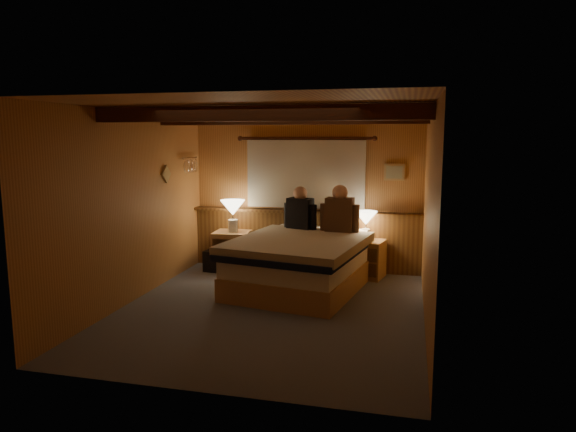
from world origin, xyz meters
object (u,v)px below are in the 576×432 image
(bed, at_px, (301,262))
(nightstand_left, at_px, (232,250))
(person_right, at_px, (340,212))
(lamp_left, at_px, (233,210))
(lamp_right, at_px, (366,220))
(person_left, at_px, (300,211))
(duffel_bag, at_px, (223,260))
(nightstand_right, at_px, (366,259))

(bed, xyz_separation_m, nightstand_left, (-1.28, 0.79, -0.07))
(nightstand_left, bearing_deg, person_right, -9.12)
(lamp_left, bearing_deg, lamp_right, 1.72)
(person_left, relative_size, duffel_bag, 1.16)
(lamp_left, distance_m, person_right, 1.70)
(lamp_left, bearing_deg, duffel_bag, -130.36)
(duffel_bag, bearing_deg, nightstand_left, 61.56)
(nightstand_left, height_order, lamp_right, lamp_right)
(nightstand_left, xyz_separation_m, person_right, (1.71, -0.16, 0.69))
(nightstand_left, bearing_deg, duffel_bag, -128.03)
(duffel_bag, bearing_deg, person_right, 5.48)
(lamp_left, height_order, person_left, person_left)
(bed, relative_size, person_right, 3.30)
(person_left, bearing_deg, person_right, 7.27)
(lamp_left, relative_size, duffel_bag, 0.88)
(lamp_left, distance_m, duffel_bag, 0.81)
(lamp_right, xyz_separation_m, person_left, (-0.97, -0.11, 0.11))
(nightstand_right, bearing_deg, bed, -123.46)
(nightstand_right, relative_size, person_left, 0.90)
(nightstand_left, height_order, person_left, person_left)
(person_right, bearing_deg, duffel_bag, -175.37)
(person_left, height_order, duffel_bag, person_left)
(bed, height_order, nightstand_left, bed)
(lamp_right, bearing_deg, bed, -133.58)
(lamp_left, xyz_separation_m, duffel_bag, (-0.12, -0.15, -0.78))
(lamp_right, bearing_deg, person_left, -173.37)
(bed, height_order, nightstand_right, bed)
(person_right, bearing_deg, bed, -120.10)
(nightstand_right, bearing_deg, lamp_left, -167.38)
(bed, distance_m, person_right, 0.99)
(bed, bearing_deg, lamp_right, 56.42)
(nightstand_left, distance_m, duffel_bag, 0.22)
(nightstand_right, distance_m, person_right, 0.82)
(lamp_left, relative_size, lamp_right, 1.17)
(person_right, height_order, duffel_bag, person_right)
(bed, height_order, person_right, person_right)
(lamp_right, height_order, person_left, person_left)
(lamp_left, bearing_deg, bed, -31.94)
(nightstand_right, distance_m, person_left, 1.21)
(nightstand_left, distance_m, person_right, 1.85)
(person_left, bearing_deg, bed, -60.15)
(person_left, bearing_deg, nightstand_right, 21.13)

